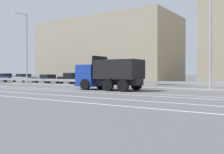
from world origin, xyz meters
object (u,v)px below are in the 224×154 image
(parked_car_0, at_px, (5,78))
(parked_car_1, at_px, (24,78))
(parked_car_2, at_px, (47,79))
(median_road_sign, at_px, (101,76))
(dump_truck, at_px, (103,77))
(street_lamp_0, at_px, (26,46))
(street_lamp_1, at_px, (210,33))
(parked_car_3, at_px, (72,79))

(parked_car_0, xyz_separation_m, parked_car_1, (5.37, -0.23, -0.03))
(parked_car_1, height_order, parked_car_2, parked_car_1)
(median_road_sign, bearing_deg, parked_car_2, 163.62)
(dump_truck, distance_m, street_lamp_0, 16.09)
(street_lamp_1, xyz_separation_m, parked_car_2, (-24.48, 3.88, -4.34))
(median_road_sign, relative_size, street_lamp_1, 0.27)
(dump_truck, distance_m, parked_car_0, 27.03)
(median_road_sign, relative_size, parked_car_0, 0.58)
(dump_truck, relative_size, parked_car_0, 1.54)
(street_lamp_0, bearing_deg, parked_car_3, 37.13)
(street_lamp_0, xyz_separation_m, parked_car_1, (-5.44, 3.81, -4.58))
(parked_car_0, xyz_separation_m, parked_car_2, (10.55, 0.01, -0.07))
(street_lamp_0, relative_size, parked_car_0, 2.32)
(parked_car_1, height_order, parked_car_3, parked_car_3)
(median_road_sign, bearing_deg, street_lamp_1, -0.57)
(street_lamp_1, relative_size, parked_car_2, 1.99)
(parked_car_0, bearing_deg, parked_car_1, 83.75)
(street_lamp_1, xyz_separation_m, parked_car_3, (-19.22, 3.62, -4.23))
(median_road_sign, height_order, parked_car_2, median_road_sign)
(parked_car_2, bearing_deg, street_lamp_0, -172.66)
(median_road_sign, relative_size, street_lamp_0, 0.25)
(street_lamp_0, bearing_deg, parked_car_2, 93.74)
(street_lamp_1, distance_m, parked_car_1, 30.19)
(street_lamp_0, distance_m, parked_car_2, 6.15)
(parked_car_2, bearing_deg, parked_car_0, 93.65)
(median_road_sign, xyz_separation_m, parked_car_1, (-17.99, 3.53, -0.56))
(median_road_sign, bearing_deg, parked_car_3, 155.09)
(parked_car_1, bearing_deg, street_lamp_0, 59.64)
(street_lamp_0, xyz_separation_m, street_lamp_1, (24.22, 0.16, -0.28))
(street_lamp_0, distance_m, street_lamp_1, 24.22)
(dump_truck, distance_m, median_road_sign, 4.35)
(parked_car_3, bearing_deg, parked_car_0, -87.66)
(median_road_sign, distance_m, parked_car_1, 18.34)
(dump_truck, distance_m, parked_car_2, 17.10)
(parked_car_0, distance_m, parked_car_1, 5.38)
(street_lamp_0, relative_size, street_lamp_1, 1.07)
(parked_car_2, bearing_deg, dump_truck, -111.24)
(street_lamp_0, bearing_deg, dump_truck, -11.62)
(street_lamp_0, xyz_separation_m, parked_car_2, (-0.26, 4.04, -4.63))
(parked_car_1, bearing_deg, street_lamp_1, 87.62)
(median_road_sign, xyz_separation_m, parked_car_0, (-23.36, 3.76, -0.54))
(street_lamp_0, bearing_deg, median_road_sign, 1.27)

